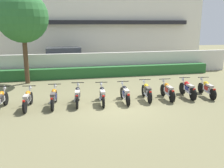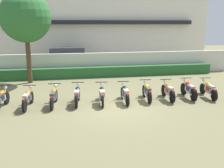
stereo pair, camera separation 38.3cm
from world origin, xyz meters
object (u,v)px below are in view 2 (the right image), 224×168
object	(u,v)px
motorcycle_in_row_8	(189,89)
tree_near_inspector	(26,17)
parked_car	(69,59)
motorcycle_in_row_5	(125,93)
motorcycle_in_row_6	(147,91)
motorcycle_in_row_7	(168,91)
motorcycle_in_row_0	(1,99)
motorcycle_in_row_4	(102,94)
motorcycle_in_row_9	(208,89)
motorcycle_in_row_3	(77,95)
motorcycle_in_row_2	(54,96)
motorcycle_in_row_1	(28,98)

from	to	relation	value
motorcycle_in_row_8	tree_near_inspector	bearing A→B (deg)	61.28
parked_car	motorcycle_in_row_5	world-z (taller)	parked_car
motorcycle_in_row_6	motorcycle_in_row_7	xyz separation A→B (m)	(1.08, -0.10, 0.00)
parked_car	motorcycle_in_row_0	xyz separation A→B (m)	(-3.21, -9.10, -0.49)
motorcycle_in_row_4	motorcycle_in_row_9	bearing A→B (deg)	-84.53
motorcycle_in_row_6	motorcycle_in_row_8	bearing A→B (deg)	-85.30
tree_near_inspector	motorcycle_in_row_0	size ratio (longest dim) A/B	3.15
motorcycle_in_row_7	motorcycle_in_row_9	xyz separation A→B (m)	(2.21, -0.02, -0.01)
motorcycle_in_row_3	motorcycle_in_row_6	bearing A→B (deg)	-82.13
motorcycle_in_row_4	motorcycle_in_row_7	distance (m)	3.36
motorcycle_in_row_0	motorcycle_in_row_7	distance (m)	7.92
motorcycle_in_row_8	motorcycle_in_row_2	bearing A→B (deg)	92.50
parked_car	motorcycle_in_row_1	distance (m)	9.46
motorcycle_in_row_2	motorcycle_in_row_6	size ratio (longest dim) A/B	1.05
motorcycle_in_row_2	motorcycle_in_row_6	xyz separation A→B (m)	(4.54, 0.06, 0.01)
motorcycle_in_row_7	motorcycle_in_row_8	distance (m)	1.15
parked_car	motorcycle_in_row_4	bearing A→B (deg)	-81.43
parked_car	motorcycle_in_row_9	bearing A→B (deg)	-52.88
motorcycle_in_row_3	motorcycle_in_row_9	size ratio (longest dim) A/B	0.97
motorcycle_in_row_2	motorcycle_in_row_7	bearing A→B (deg)	-84.34
tree_near_inspector	motorcycle_in_row_1	bearing A→B (deg)	-84.04
motorcycle_in_row_0	motorcycle_in_row_2	xyz separation A→B (m)	(2.30, -0.05, -0.00)
motorcycle_in_row_1	motorcycle_in_row_7	distance (m)	6.77
parked_car	tree_near_inspector	distance (m)	5.75
motorcycle_in_row_2	motorcycle_in_row_4	size ratio (longest dim) A/B	1.02
tree_near_inspector	motorcycle_in_row_4	xyz separation A→B (m)	(3.95, -5.17, -3.66)
motorcycle_in_row_2	motorcycle_in_row_5	size ratio (longest dim) A/B	1.03
motorcycle_in_row_2	motorcycle_in_row_9	distance (m)	7.83
motorcycle_in_row_9	motorcycle_in_row_2	bearing A→B (deg)	95.03
tree_near_inspector	motorcycle_in_row_6	xyz separation A→B (m)	(6.23, -5.06, -3.65)
parked_car	motorcycle_in_row_5	xyz separation A→B (m)	(2.48, -9.22, -0.50)
motorcycle_in_row_2	motorcycle_in_row_9	xyz separation A→B (m)	(7.82, -0.06, -0.00)
parked_car	motorcycle_in_row_3	size ratio (longest dim) A/B	2.45
motorcycle_in_row_5	motorcycle_in_row_6	bearing A→B (deg)	-81.66
motorcycle_in_row_9	motorcycle_in_row_0	bearing A→B (deg)	94.84
motorcycle_in_row_2	motorcycle_in_row_5	bearing A→B (deg)	-85.05
motorcycle_in_row_3	motorcycle_in_row_5	bearing A→B (deg)	-85.04
tree_near_inspector	motorcycle_in_row_3	bearing A→B (deg)	-61.21
motorcycle_in_row_2	motorcycle_in_row_9	bearing A→B (deg)	-84.37
motorcycle_in_row_4	motorcycle_in_row_5	world-z (taller)	motorcycle_in_row_4
motorcycle_in_row_2	motorcycle_in_row_7	world-z (taller)	motorcycle_in_row_7
parked_car	motorcycle_in_row_0	world-z (taller)	parked_car
parked_car	motorcycle_in_row_1	world-z (taller)	parked_car
motorcycle_in_row_2	motorcycle_in_row_6	bearing A→B (deg)	-83.22
motorcycle_in_row_5	motorcycle_in_row_9	size ratio (longest dim) A/B	0.98
motorcycle_in_row_0	motorcycle_in_row_7	bearing A→B (deg)	-83.64
motorcycle_in_row_0	motorcycle_in_row_8	distance (m)	9.07
motorcycle_in_row_2	motorcycle_in_row_1	bearing A→B (deg)	99.56
motorcycle_in_row_0	motorcycle_in_row_8	world-z (taller)	motorcycle_in_row_8
motorcycle_in_row_0	motorcycle_in_row_1	size ratio (longest dim) A/B	0.97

